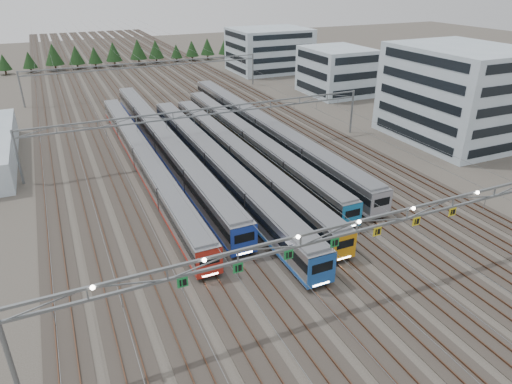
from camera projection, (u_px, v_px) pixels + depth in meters
name	position (u px, v px, depth m)	size (l,w,h in m)	color
ground	(349.00, 294.00, 42.85)	(400.00, 400.00, 0.00)	#47423A
track_bed	(137.00, 77.00, 124.22)	(54.00, 260.00, 5.42)	#2D2823
train_a	(143.00, 157.00, 68.90)	(2.75, 61.59, 3.58)	black
train_b	(164.00, 142.00, 74.58)	(3.04, 67.49, 3.97)	black
train_c	(215.00, 163.00, 66.34)	(3.06, 58.89, 3.98)	black
train_d	(238.00, 155.00, 69.69)	(2.76, 57.14, 3.59)	black
train_e	(250.00, 140.00, 76.08)	(2.74, 58.36, 3.56)	black
train_f	(263.00, 128.00, 81.31)	(3.08, 66.30, 4.01)	black
gantry_near	(357.00, 229.00, 39.66)	(56.36, 0.61, 8.08)	slate
gantry_mid	(208.00, 117.00, 72.88)	(56.36, 0.36, 8.00)	slate
gantry_far	(147.00, 68.00, 109.79)	(56.36, 0.36, 8.00)	slate
depot_bldg_south	(457.00, 94.00, 79.63)	(18.00, 22.00, 16.12)	#9FB5BE
depot_bldg_mid	(336.00, 71.00, 111.46)	(14.00, 16.00, 10.99)	#9FB5BE
depot_bldg_north	(269.00, 50.00, 137.22)	(22.00, 18.00, 12.40)	#9FB5BE
treeline	(126.00, 52.00, 146.07)	(100.10, 5.60, 7.02)	#332114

